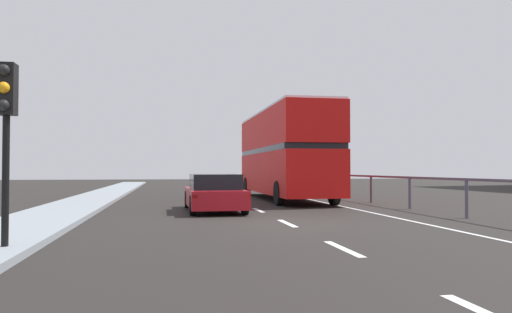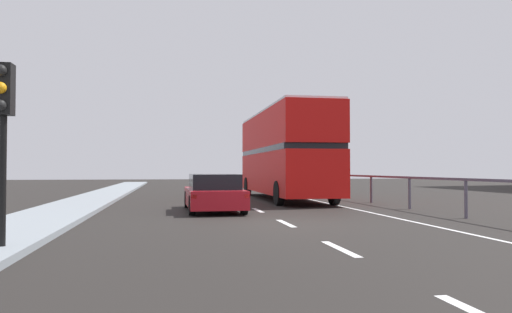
# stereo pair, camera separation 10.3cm
# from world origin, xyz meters

# --- Properties ---
(ground_plane) EXTENTS (73.41, 120.00, 0.10)m
(ground_plane) POSITION_xyz_m (0.00, 0.00, -0.05)
(ground_plane) COLOR black
(near_sidewalk_kerb) EXTENTS (2.31, 80.00, 0.14)m
(near_sidewalk_kerb) POSITION_xyz_m (-6.64, 0.00, 0.07)
(near_sidewalk_kerb) COLOR gray
(near_sidewalk_kerb) RESTS_ON ground
(lane_paint_markings) EXTENTS (3.73, 46.00, 0.01)m
(lane_paint_markings) POSITION_xyz_m (2.26, 8.82, 0.00)
(lane_paint_markings) COLOR silver
(lane_paint_markings) RESTS_ON ground
(bridge_side_railing) EXTENTS (0.10, 42.00, 1.20)m
(bridge_side_railing) POSITION_xyz_m (5.60, 9.00, 0.96)
(bridge_side_railing) COLOR #504959
(bridge_side_railing) RESTS_ON ground
(double_decker_bus_red) EXTENTS (2.61, 11.10, 4.26)m
(double_decker_bus_red) POSITION_xyz_m (2.40, 10.25, 2.29)
(double_decker_bus_red) COLOR red
(double_decker_bus_red) RESTS_ON ground
(hatchback_car_near) EXTENTS (1.92, 4.61, 1.30)m
(hatchback_car_near) POSITION_xyz_m (-1.59, 4.16, 0.63)
(hatchback_car_near) COLOR maroon
(hatchback_car_near) RESTS_ON ground
(traffic_signal_pole) EXTENTS (0.30, 0.42, 3.16)m
(traffic_signal_pole) POSITION_xyz_m (-5.94, -4.02, 2.51)
(traffic_signal_pole) COLOR black
(traffic_signal_pole) RESTS_ON near_sidewalk_kerb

